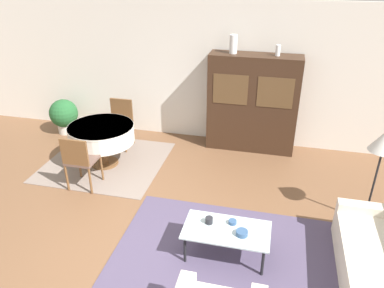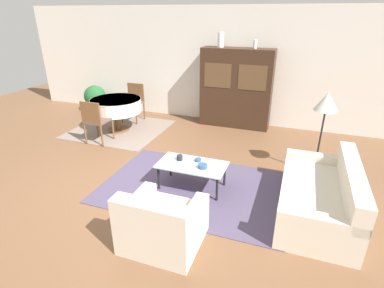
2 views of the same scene
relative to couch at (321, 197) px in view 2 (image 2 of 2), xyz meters
name	(u,v)px [view 2 (image 2 of 2)]	position (x,y,z in m)	size (l,w,h in m)	color
ground_plane	(133,187)	(-2.75, -0.25, -0.27)	(14.00, 14.00, 0.00)	brown
wall_back	(204,65)	(-2.75, 3.38, 1.08)	(10.00, 0.06, 2.70)	silver
area_rug	(195,187)	(-1.81, 0.07, -0.27)	(2.88, 1.94, 0.01)	#4C425B
dining_rug	(120,129)	(-4.34, 1.89, -0.27)	(2.06, 1.96, 0.01)	gray
couch	(321,197)	(0.00, 0.00, 0.00)	(0.93, 1.78, 0.77)	beige
armchair	(162,225)	(-1.76, -1.25, 0.01)	(0.87, 0.80, 0.74)	beige
coffee_table	(192,166)	(-1.86, 0.06, 0.10)	(1.05, 0.57, 0.40)	black
display_cabinet	(236,88)	(-1.87, 3.09, 0.63)	(1.64, 0.47, 1.81)	#382316
dining_table	(116,106)	(-4.32, 1.82, 0.33)	(1.13, 1.13, 0.74)	brown
dining_chair_near	(95,119)	(-4.32, 1.04, 0.26)	(0.44, 0.44, 0.91)	brown
dining_chair_far	(134,100)	(-4.32, 2.60, 0.26)	(0.44, 0.44, 0.91)	brown
floor_lamp	(326,106)	(-0.04, 1.21, 0.93)	(0.37, 0.37, 1.42)	black
cup	(180,158)	(-2.09, 0.13, 0.18)	(0.09, 0.09, 0.08)	#232328
bowl	(203,166)	(-1.67, 0.00, 0.17)	(0.14, 0.14, 0.06)	#33517A
bowl_small	(198,160)	(-1.81, 0.18, 0.16)	(0.10, 0.10, 0.05)	#33517A
vase_tall	(221,40)	(-2.27, 3.09, 1.70)	(0.14, 0.14, 0.32)	white
vase_short	(255,44)	(-1.51, 3.09, 1.63)	(0.08, 0.08, 0.19)	white
potted_plant	(95,97)	(-5.70, 2.87, 0.13)	(0.58, 0.58, 0.73)	beige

